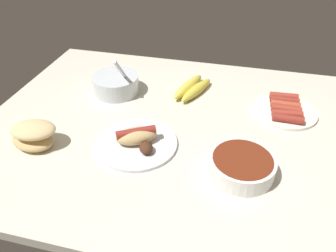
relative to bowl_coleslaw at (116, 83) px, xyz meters
The scene contains 7 objects.
ground_plane 29.99cm from the bowl_coleslaw, 29.44° to the right, with size 120.00×90.00×3.00cm, color silver.
bowl_coleslaw is the anchor object (origin of this frame).
bread_stack 34.67cm from the bowl_coleslaw, 109.31° to the right, with size 14.46×10.93×7.20cm.
banana_bunch 26.62cm from the bowl_coleslaw, 12.81° to the left, with size 12.95×19.56×3.67cm.
bowl_chili 54.07cm from the bowl_coleslaw, 33.86° to the right, with size 16.46×16.46×4.90cm.
plate_sausages 57.22cm from the bowl_coleslaw, ahead, with size 20.08×20.08×3.38cm.
plate_hotdog_assembled 30.66cm from the bowl_coleslaw, 58.10° to the right, with size 22.66×22.66×5.61cm.
Camera 1 is at (14.63, -74.72, 57.51)cm, focal length 33.61 mm.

